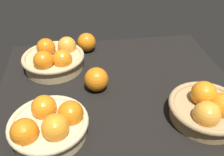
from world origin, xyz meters
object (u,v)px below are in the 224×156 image
object	(u,v)px
basket_far_left	(208,108)
basket_near_right	(54,58)
loose_orange_back_gap	(87,42)
basket_far_right	(49,124)
loose_orange_front_gap	(97,80)

from	to	relation	value
basket_far_left	basket_near_right	bearing A→B (deg)	-37.19
basket_far_left	loose_orange_back_gap	xyz separation A→B (cm)	(32.88, -47.07, -0.16)
basket_far_right	loose_orange_back_gap	world-z (taller)	basket_far_right
basket_far_left	loose_orange_back_gap	size ratio (longest dim) A/B	2.84
basket_far_right	loose_orange_back_gap	distance (cm)	48.56
basket_far_left	basket_far_right	bearing A→B (deg)	-0.43
basket_near_right	loose_orange_front_gap	xyz separation A→B (cm)	(-14.92, 16.06, -0.21)
basket_far_right	loose_orange_front_gap	xyz separation A→B (cm)	(-14.88, -18.62, -0.08)
basket_near_right	loose_orange_front_gap	world-z (taller)	basket_near_right
basket_far_right	basket_near_right	xyz separation A→B (cm)	(0.04, -34.68, 0.13)
basket_near_right	loose_orange_back_gap	size ratio (longest dim) A/B	2.96
basket_far_right	basket_near_right	bearing A→B (deg)	-89.94
basket_far_right	loose_orange_back_gap	xyz separation A→B (cm)	(-13.24, -46.72, -0.20)
loose_orange_front_gap	loose_orange_back_gap	distance (cm)	28.15
basket_far_left	basket_far_right	distance (cm)	46.12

